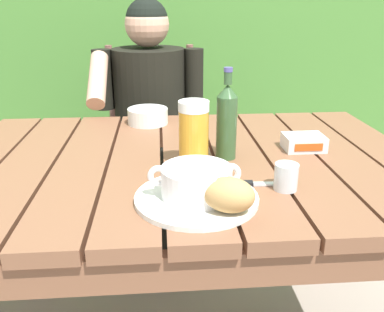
{
  "coord_description": "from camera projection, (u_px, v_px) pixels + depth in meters",
  "views": [
    {
      "loc": [
        -0.08,
        -1.11,
        1.18
      ],
      "look_at": [
        -0.0,
        -0.17,
        0.81
      ],
      "focal_mm": 38.43,
      "sensor_mm": 36.0,
      "label": 1
    }
  ],
  "objects": [
    {
      "name": "soup_bowl",
      "position": [
        195.0,
        181.0,
        0.92
      ],
      "size": [
        0.21,
        0.16,
        0.08
      ],
      "color": "white",
      "rests_on": "serving_plate"
    },
    {
      "name": "chair_near_diner",
      "position": [
        152.0,
        145.0,
        2.12
      ],
      "size": [
        0.45,
        0.47,
        0.95
      ],
      "color": "brown",
      "rests_on": "ground_plane"
    },
    {
      "name": "diner_bowl",
      "position": [
        148.0,
        116.0,
        1.5
      ],
      "size": [
        0.15,
        0.15,
        0.06
      ],
      "color": "white",
      "rests_on": "dining_table"
    },
    {
      "name": "beer_glass",
      "position": [
        194.0,
        135.0,
        1.09
      ],
      "size": [
        0.08,
        0.08,
        0.18
      ],
      "color": "gold",
      "rests_on": "dining_table"
    },
    {
      "name": "bread_roll",
      "position": [
        229.0,
        195.0,
        0.85
      ],
      "size": [
        0.13,
        0.12,
        0.07
      ],
      "color": "tan",
      "rests_on": "serving_plate"
    },
    {
      "name": "serving_plate",
      "position": [
        195.0,
        198.0,
        0.93
      ],
      "size": [
        0.28,
        0.28,
        0.01
      ],
      "color": "white",
      "rests_on": "dining_table"
    },
    {
      "name": "person_eating",
      "position": [
        149.0,
        112.0,
        1.84
      ],
      "size": [
        0.48,
        0.47,
        1.18
      ],
      "color": "black",
      "rests_on": "ground_plane"
    },
    {
      "name": "water_glass_small",
      "position": [
        286.0,
        177.0,
        0.98
      ],
      "size": [
        0.06,
        0.06,
        0.07
      ],
      "color": "silver",
      "rests_on": "dining_table"
    },
    {
      "name": "beer_bottle",
      "position": [
        227.0,
        121.0,
        1.15
      ],
      "size": [
        0.06,
        0.06,
        0.26
      ],
      "color": "#34562F",
      "rests_on": "dining_table"
    },
    {
      "name": "table_knife",
      "position": [
        252.0,
        184.0,
        1.01
      ],
      "size": [
        0.15,
        0.03,
        0.01
      ],
      "color": "silver",
      "rests_on": "dining_table"
    },
    {
      "name": "dining_table",
      "position": [
        188.0,
        185.0,
        1.22
      ],
      "size": [
        1.35,
        0.91,
        0.74
      ],
      "color": "brown",
      "rests_on": "ground_plane"
    },
    {
      "name": "butter_tub",
      "position": [
        304.0,
        142.0,
        1.25
      ],
      "size": [
        0.12,
        0.09,
        0.04
      ],
      "color": "white",
      "rests_on": "dining_table"
    }
  ]
}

